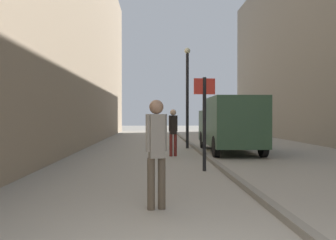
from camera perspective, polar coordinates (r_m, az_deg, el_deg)
ground_plane at (r=14.78m, az=-1.03°, el=-5.27°), size 80.00×80.00×0.00m
building_facade_left at (r=16.12m, az=-20.63°, el=16.90°), size 3.15×40.00×12.10m
kerb_strip at (r=14.90m, az=5.08°, el=-4.99°), size 0.16×40.00×0.12m
pedestrian_main_foreground at (r=12.97m, az=0.86°, el=-1.54°), size 0.34×0.26×1.78m
pedestrian_mid_block at (r=5.59m, az=-1.95°, el=-4.39°), size 0.35×0.25×1.79m
delivery_van at (r=14.65m, az=10.24°, el=-0.52°), size 2.03×5.28×2.27m
street_sign_post at (r=9.50m, az=6.10°, el=0.77°), size 0.60×0.10×2.60m
lamp_post at (r=16.23m, az=3.25°, el=4.88°), size 0.28×0.28×4.76m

